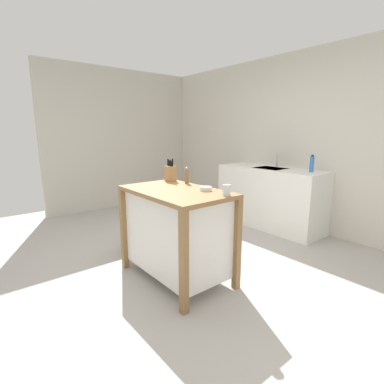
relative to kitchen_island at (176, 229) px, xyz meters
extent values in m
plane|color=#ADA8A0|center=(-0.08, 0.06, -0.51)|extent=(6.99, 6.99, 0.00)
cube|color=beige|center=(-0.08, 2.44, 0.79)|extent=(5.99, 0.10, 2.60)
cube|color=beige|center=(-3.08, 0.95, 0.79)|extent=(0.10, 2.97, 2.60)
cube|color=olive|center=(0.00, 0.00, 0.38)|extent=(1.11, 0.68, 0.04)
cube|color=white|center=(0.00, 0.00, -0.02)|extent=(1.01, 0.58, 0.77)
cube|color=olive|center=(-0.53, -0.31, -0.07)|extent=(0.06, 0.06, 0.87)
cube|color=olive|center=(0.53, -0.31, -0.07)|extent=(0.06, 0.06, 0.87)
cube|color=olive|center=(-0.53, 0.31, -0.07)|extent=(0.06, 0.06, 0.87)
cube|color=olive|center=(0.53, 0.31, -0.07)|extent=(0.06, 0.06, 0.87)
cube|color=#AD7F4C|center=(-0.44, 0.24, 0.49)|extent=(0.11, 0.09, 0.17)
cylinder|color=black|center=(-0.48, 0.24, 0.61)|extent=(0.02, 0.02, 0.08)
cylinder|color=black|center=(-0.46, 0.24, 0.60)|extent=(0.02, 0.02, 0.06)
cylinder|color=black|center=(-0.44, 0.24, 0.61)|extent=(0.02, 0.02, 0.07)
cylinder|color=black|center=(-0.41, 0.24, 0.60)|extent=(0.02, 0.02, 0.06)
cylinder|color=black|center=(-0.39, 0.24, 0.62)|extent=(0.02, 0.02, 0.08)
cylinder|color=silver|center=(0.22, 0.19, 0.42)|extent=(0.11, 0.11, 0.04)
cylinder|color=gray|center=(0.22, 0.19, 0.44)|extent=(0.09, 0.09, 0.01)
cylinder|color=silver|center=(0.50, 0.19, 0.45)|extent=(0.07, 0.07, 0.10)
cylinder|color=olive|center=(-0.20, 0.29, 0.48)|extent=(0.04, 0.04, 0.15)
sphere|color=#99999E|center=(-0.20, 0.29, 0.57)|extent=(0.03, 0.03, 0.03)
cube|color=#B7B2A8|center=(-0.80, -0.01, -0.21)|extent=(0.34, 0.26, 0.60)
cube|color=black|center=(-0.80, -0.01, 0.10)|extent=(0.36, 0.28, 0.03)
cube|color=white|center=(-0.41, 2.09, -0.05)|extent=(1.65, 0.60, 0.92)
cube|color=silver|center=(-0.41, 2.07, 0.39)|extent=(0.44, 0.36, 0.03)
cylinder|color=#B7BCC1|center=(-0.41, 2.23, 0.52)|extent=(0.02, 0.02, 0.22)
cylinder|color=blue|center=(0.20, 2.14, 0.51)|extent=(0.06, 0.06, 0.21)
cylinder|color=black|center=(0.20, 2.14, 0.63)|extent=(0.03, 0.03, 0.02)
camera|label=1|loc=(2.22, -1.60, 0.96)|focal=27.11mm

